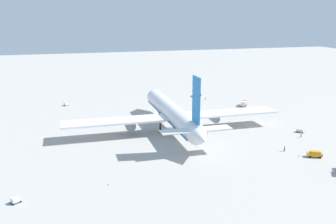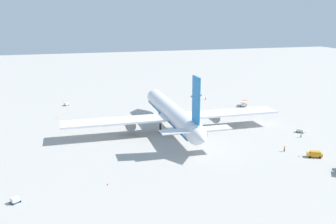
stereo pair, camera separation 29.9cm
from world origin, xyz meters
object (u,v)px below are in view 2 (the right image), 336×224
(service_van, at_px, (315,154))
(ground_worker_4, at_px, (284,149))
(ground_worker_1, at_px, (206,98))
(traffic_cone_2, at_px, (56,118))
(service_truck_1, at_px, (244,103))
(traffic_cone_3, at_px, (299,156))
(airliner, at_px, (173,113))
(baggage_cart_2, at_px, (300,131))
(traffic_cone_1, at_px, (108,184))
(ground_worker_2, at_px, (301,135))
(baggage_cart_0, at_px, (66,104))
(traffic_cone_0, at_px, (258,113))
(baggage_cart_1, at_px, (15,200))
(service_truck_0, at_px, (198,93))

(service_van, xyz_separation_m, ground_worker_4, (7.03, 6.08, -0.13))
(ground_worker_4, bearing_deg, ground_worker_1, -2.37)
(ground_worker_4, distance_m, traffic_cone_2, 93.44)
(service_truck_1, distance_m, traffic_cone_3, 65.29)
(airliner, height_order, baggage_cart_2, airliner)
(service_van, bearing_deg, baggage_cart_2, -25.52)
(service_truck_1, xyz_separation_m, traffic_cone_1, (-66.96, 73.24, -1.12))
(service_van, relative_size, ground_worker_4, 2.73)
(airliner, height_order, traffic_cone_2, airliner)
(airliner, bearing_deg, traffic_cone_2, 55.07)
(ground_worker_2, bearing_deg, service_truck_1, -2.24)
(baggage_cart_0, distance_m, ground_worker_2, 107.79)
(baggage_cart_0, bearing_deg, traffic_cone_0, -115.35)
(service_truck_1, distance_m, baggage_cart_0, 85.49)
(ground_worker_2, xyz_separation_m, ground_worker_4, (-10.61, 13.71, -0.02))
(ground_worker_1, xyz_separation_m, traffic_cone_0, (-32.28, -12.13, -0.59))
(baggage_cart_1, xyz_separation_m, traffic_cone_3, (6.55, -81.33, -0.50))
(ground_worker_2, height_order, traffic_cone_1, ground_worker_2)
(airliner, xyz_separation_m, service_truck_0, (53.78, -30.45, -5.07))
(service_van, xyz_separation_m, baggage_cart_2, (22.54, -10.76, -0.30))
(service_truck_0, relative_size, traffic_cone_3, 10.67)
(baggage_cart_1, relative_size, baggage_cart_2, 0.89)
(traffic_cone_1, relative_size, traffic_cone_3, 1.00)
(airliner, xyz_separation_m, traffic_cone_0, (13.01, -43.46, -6.36))
(baggage_cart_1, xyz_separation_m, traffic_cone_1, (3.38, -21.99, -0.50))
(airliner, height_order, traffic_cone_1, airliner)
(service_truck_1, bearing_deg, ground_worker_2, 177.76)
(baggage_cart_2, bearing_deg, ground_worker_2, 147.38)
(service_truck_0, height_order, baggage_cart_2, service_truck_0)
(ground_worker_2, xyz_separation_m, traffic_cone_3, (-16.10, 12.04, -0.64))
(service_van, distance_m, traffic_cone_3, 4.73)
(service_truck_0, xyz_separation_m, traffic_cone_0, (-40.77, -13.01, -1.29))
(baggage_cart_2, xyz_separation_m, traffic_cone_0, (28.66, 1.55, -0.46))
(traffic_cone_2, bearing_deg, traffic_cone_0, -101.03)
(service_truck_0, distance_m, ground_worker_2, 75.21)
(service_truck_1, relative_size, service_van, 1.24)
(airliner, bearing_deg, service_van, -138.11)
(ground_worker_2, bearing_deg, service_van, 156.62)
(ground_worker_1, bearing_deg, traffic_cone_1, 144.45)
(baggage_cart_0, relative_size, ground_worker_1, 1.53)
(traffic_cone_1, relative_size, traffic_cone_2, 1.00)
(baggage_cart_0, distance_m, traffic_cone_1, 91.90)
(ground_worker_1, height_order, traffic_cone_1, ground_worker_1)
(ground_worker_4, bearing_deg, baggage_cart_2, -47.38)
(airliner, bearing_deg, ground_worker_2, -116.13)
(airliner, relative_size, traffic_cone_0, 148.97)
(service_truck_1, relative_size, baggage_cart_0, 2.30)
(airliner, height_order, traffic_cone_0, airliner)
(traffic_cone_0, height_order, traffic_cone_1, same)
(airliner, bearing_deg, ground_worker_1, -34.67)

